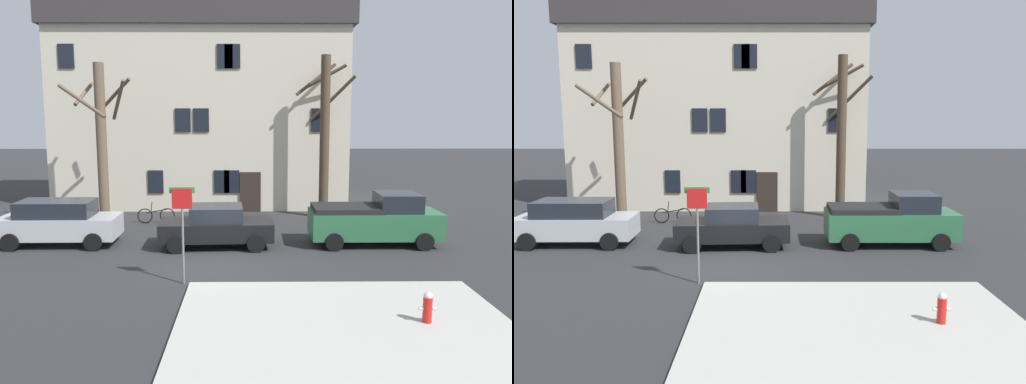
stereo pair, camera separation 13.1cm
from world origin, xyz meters
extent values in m
plane|color=#2D2D30|center=(0.00, 0.00, 0.00)|extent=(120.00, 120.00, 0.00)
cube|color=#B7B5AD|center=(3.51, -5.89, 0.06)|extent=(8.16, 7.38, 0.12)
cube|color=beige|center=(-1.44, 12.74, 4.80)|extent=(15.76, 6.25, 9.60)
cube|color=#383333|center=(-1.44, 12.74, 10.70)|extent=(16.26, 6.75, 2.20)
cube|color=#2D231E|center=(1.24, 9.56, 1.05)|extent=(1.10, 0.12, 2.10)
cube|color=black|center=(-3.72, 9.57, 1.60)|extent=(0.80, 0.08, 1.20)
cube|color=black|center=(-0.26, 9.57, 1.60)|extent=(0.80, 0.08, 1.20)
cube|color=black|center=(0.26, 9.57, 1.60)|extent=(0.80, 0.08, 1.20)
cube|color=black|center=(-2.23, 9.57, 4.80)|extent=(0.80, 0.08, 1.20)
cube|color=black|center=(-1.29, 9.57, 4.80)|extent=(0.80, 0.08, 1.20)
cube|color=black|center=(4.79, 9.57, 4.80)|extent=(0.80, 0.08, 1.20)
cube|color=black|center=(-8.05, 9.57, 8.00)|extent=(0.80, 0.08, 1.20)
cube|color=black|center=(-0.04, 9.57, 8.00)|extent=(0.80, 0.08, 1.20)
cube|color=black|center=(0.34, 9.57, 8.00)|extent=(0.80, 0.08, 1.20)
cylinder|color=brown|center=(-5.58, 6.61, 3.70)|extent=(0.47, 0.47, 7.40)
cylinder|color=brown|center=(-6.04, 5.50, 5.66)|extent=(2.35, 1.10, 1.52)
cylinder|color=brown|center=(-6.34, 6.76, 6.01)|extent=(0.48, 1.64, 1.13)
cylinder|color=brown|center=(-5.03, 7.38, 6.06)|extent=(1.73, 1.28, 1.42)
cylinder|color=brown|center=(-4.84, 7.05, 5.75)|extent=(1.08, 1.66, 1.83)
cylinder|color=#4C3D2D|center=(4.87, 7.99, 3.95)|extent=(0.47, 0.47, 7.90)
cylinder|color=#4C3D2D|center=(4.53, 8.98, 6.82)|extent=(2.13, 0.87, 1.65)
cylinder|color=#4C3D2D|center=(5.06, 8.92, 6.98)|extent=(1.96, 0.55, 1.16)
cylinder|color=#4C3D2D|center=(5.37, 9.02, 5.86)|extent=(2.24, 1.19, 2.29)
cube|color=#B7BABF|center=(-6.22, 2.72, 0.73)|extent=(4.57, 1.91, 0.83)
cube|color=#1E232B|center=(-6.31, 2.72, 1.46)|extent=(2.84, 1.66, 0.62)
cylinder|color=black|center=(-4.69, 3.67, 0.34)|extent=(0.68, 0.23, 0.68)
cylinder|color=black|center=(-4.67, 1.81, 0.34)|extent=(0.68, 0.23, 0.68)
cylinder|color=black|center=(-7.78, 3.63, 0.34)|extent=(0.68, 0.23, 0.68)
cylinder|color=black|center=(-7.76, 1.78, 0.34)|extent=(0.68, 0.23, 0.68)
cube|color=black|center=(-0.06, 2.40, 0.67)|extent=(4.41, 2.09, 0.70)
cube|color=#1E232B|center=(-0.06, 2.40, 1.31)|extent=(2.07, 1.76, 0.58)
cylinder|color=black|center=(1.36, 3.42, 0.34)|extent=(0.69, 0.25, 0.68)
cylinder|color=black|center=(1.45, 1.53, 0.34)|extent=(0.69, 0.25, 0.68)
cylinder|color=black|center=(-1.58, 3.28, 0.34)|extent=(0.69, 0.25, 0.68)
cylinder|color=black|center=(-1.49, 1.39, 0.34)|extent=(0.69, 0.25, 0.68)
cube|color=#2D6B42|center=(6.10, 2.68, 0.83)|extent=(5.01, 1.96, 1.03)
cube|color=#1E232B|center=(7.00, 2.68, 1.70)|extent=(1.60, 1.73, 0.70)
cube|color=black|center=(5.00, 2.68, 1.45)|extent=(2.60, 1.88, 0.20)
cylinder|color=black|center=(7.80, 3.66, 0.34)|extent=(0.68, 0.22, 0.68)
cylinder|color=black|center=(7.80, 1.70, 0.34)|extent=(0.68, 0.22, 0.68)
cylinder|color=black|center=(4.40, 3.66, 0.34)|extent=(0.68, 0.22, 0.68)
cylinder|color=black|center=(4.40, 1.70, 0.34)|extent=(0.68, 0.22, 0.68)
cylinder|color=red|center=(5.50, -5.21, 0.44)|extent=(0.22, 0.22, 0.63)
sphere|color=silver|center=(5.50, -5.21, 0.77)|extent=(0.21, 0.21, 0.21)
cylinder|color=silver|center=(5.34, -5.21, 0.47)|extent=(0.10, 0.09, 0.09)
cylinder|color=silver|center=(5.66, -5.21, 0.47)|extent=(0.10, 0.09, 0.09)
cylinder|color=slate|center=(-0.77, -1.98, 1.46)|extent=(0.07, 0.07, 2.91)
cube|color=red|center=(-0.77, -2.00, 2.61)|extent=(0.60, 0.03, 0.60)
cube|color=#1E8C38|center=(-0.77, -1.96, 2.86)|extent=(0.76, 0.02, 0.18)
torus|color=black|center=(-2.69, 6.76, 0.36)|extent=(0.71, 0.10, 0.71)
torus|color=black|center=(-3.72, 6.68, 0.36)|extent=(0.71, 0.10, 0.71)
cylinder|color=black|center=(-3.21, 6.72, 0.58)|extent=(1.00, 0.11, 0.19)
cylinder|color=black|center=(-3.41, 6.71, 0.81)|extent=(0.09, 0.04, 0.45)
camera|label=1|loc=(1.26, -16.73, 5.06)|focal=35.49mm
camera|label=2|loc=(1.39, -16.73, 5.06)|focal=35.49mm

